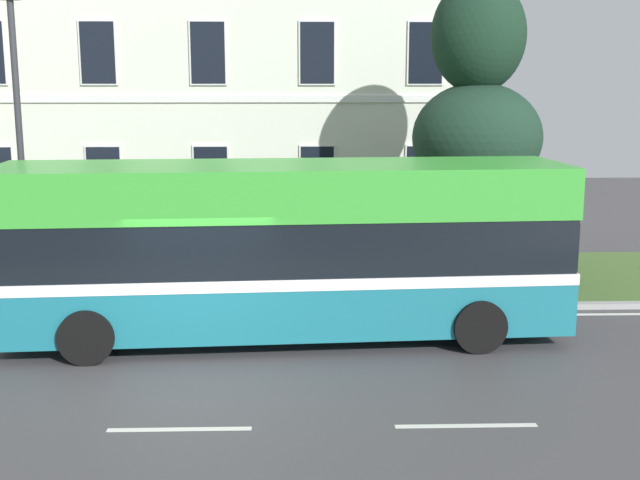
# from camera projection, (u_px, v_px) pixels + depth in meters

# --- Properties ---
(ground_plane) EXTENTS (60.00, 56.00, 0.18)m
(ground_plane) POSITION_uv_depth(u_px,v_px,m) (202.00, 363.00, 13.97)
(ground_plane) COLOR #454245
(georgian_townhouse) EXTENTS (15.79, 10.38, 13.27)m
(georgian_townhouse) POSITION_uv_depth(u_px,v_px,m) (223.00, 21.00, 27.74)
(georgian_townhouse) COLOR silver
(georgian_townhouse) RESTS_ON ground_plane
(iron_verge_railing) EXTENTS (14.54, 0.04, 0.97)m
(iron_verge_railing) POSITION_uv_depth(u_px,v_px,m) (180.00, 280.00, 17.19)
(iron_verge_railing) COLOR black
(iron_verge_railing) RESTS_ON ground_plane
(evergreen_tree) EXTENTS (4.25, 4.25, 7.78)m
(evergreen_tree) POSITION_uv_depth(u_px,v_px,m) (472.00, 183.00, 19.76)
(evergreen_tree) COLOR #423328
(evergreen_tree) RESTS_ON ground_plane
(single_decker_bus) EXTENTS (10.52, 3.16, 3.27)m
(single_decker_bus) POSITION_uv_depth(u_px,v_px,m) (284.00, 248.00, 15.03)
(single_decker_bus) COLOR #1B6E7E
(single_decker_bus) RESTS_ON ground_plane
(street_lamp_post) EXTENTS (0.36, 0.24, 6.61)m
(street_lamp_post) POSITION_uv_depth(u_px,v_px,m) (19.00, 122.00, 17.01)
(street_lamp_post) COLOR #333338
(street_lamp_post) RESTS_ON ground_plane
(litter_bin) EXTENTS (0.48, 0.48, 1.13)m
(litter_bin) POSITION_uv_depth(u_px,v_px,m) (217.00, 267.00, 18.11)
(litter_bin) COLOR #4C4742
(litter_bin) RESTS_ON ground_plane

